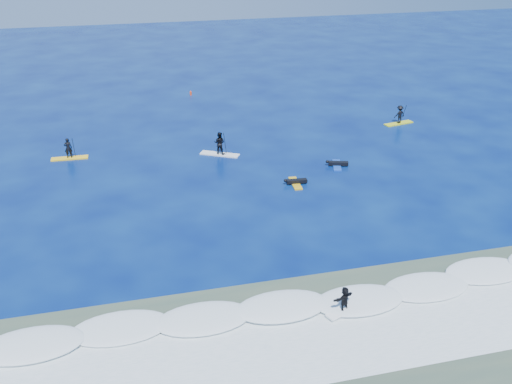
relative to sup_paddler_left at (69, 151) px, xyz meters
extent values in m
plane|color=#04104D|center=(14.34, -13.42, -0.65)|extent=(160.00, 160.00, 0.00)
cube|color=#394D3E|center=(14.34, -27.42, -0.64)|extent=(90.00, 13.00, 0.01)
cube|color=white|center=(14.34, -23.42, -0.65)|extent=(40.00, 6.00, 0.30)
cube|color=silver|center=(14.34, -26.42, -0.65)|extent=(34.00, 5.00, 0.02)
cube|color=yellow|center=(0.00, 0.00, -0.60)|extent=(2.97, 0.84, 0.10)
imported|color=black|center=(0.00, 0.00, 0.30)|extent=(0.63, 0.43, 1.69)
cylinder|color=black|center=(0.44, -0.02, 0.24)|extent=(0.07, 0.68, 1.98)
cube|color=black|center=(0.44, -0.02, -0.70)|extent=(0.12, 0.03, 0.29)
cube|color=white|center=(12.17, -2.14, -0.59)|extent=(3.28, 2.33, 0.11)
imported|color=black|center=(12.17, -2.14, 0.41)|extent=(1.16, 1.08, 1.90)
cylinder|color=black|center=(12.61, -2.38, 0.34)|extent=(0.41, 0.69, 2.21)
cube|color=black|center=(12.61, -2.38, -0.70)|extent=(0.13, 0.03, 0.33)
cube|color=#CFD617|center=(30.39, 1.52, -0.60)|extent=(3.09, 1.35, 0.10)
imported|color=black|center=(30.39, 1.52, 0.32)|extent=(1.22, 0.86, 1.72)
cylinder|color=black|center=(30.83, 1.61, 0.25)|extent=(0.18, 0.68, 2.01)
cube|color=black|center=(30.83, 1.61, -0.70)|extent=(0.12, 0.03, 0.30)
cube|color=gold|center=(16.57, -9.22, -0.59)|extent=(0.76, 2.27, 0.11)
cube|color=black|center=(16.67, -9.23, -0.41)|extent=(1.57, 0.52, 0.26)
sphere|color=black|center=(15.80, -9.16, -0.31)|extent=(0.26, 0.26, 0.26)
cube|color=#1743AE|center=(20.83, -6.74, -0.59)|extent=(1.27, 2.35, 0.11)
cube|color=black|center=(20.94, -6.77, -0.41)|extent=(1.62, 0.87, 0.26)
sphere|color=black|center=(20.09, -6.50, -0.30)|extent=(0.26, 0.26, 0.26)
cube|color=white|center=(14.23, -24.59, -0.44)|extent=(2.04, 1.25, 0.10)
imported|color=black|center=(14.23, -24.59, 0.27)|extent=(1.29, 0.83, 1.33)
cylinder|color=red|center=(12.33, 16.18, -0.45)|extent=(0.24, 0.24, 0.39)
cone|color=red|center=(12.33, 16.18, -0.16)|extent=(0.17, 0.17, 0.19)
camera|label=1|loc=(4.41, -45.93, 17.28)|focal=40.00mm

